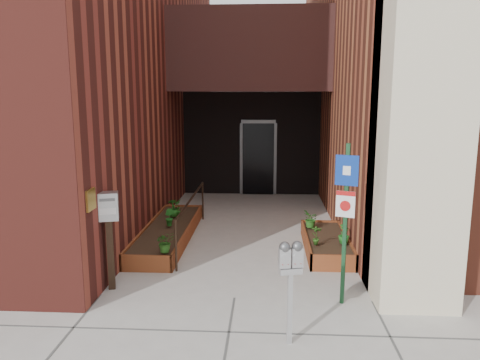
# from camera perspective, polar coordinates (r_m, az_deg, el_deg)

# --- Properties ---
(ground) EXTENTS (80.00, 80.00, 0.00)m
(ground) POSITION_cam_1_polar(r_m,az_deg,el_deg) (7.07, -0.70, -14.20)
(ground) COLOR #9E9991
(ground) RESTS_ON ground
(architecture) EXTENTS (20.00, 14.60, 10.00)m
(architecture) POSITION_cam_1_polar(r_m,az_deg,el_deg) (13.47, 0.61, 19.17)
(architecture) COLOR maroon
(architecture) RESTS_ON ground
(planter_left) EXTENTS (0.90, 3.60, 0.30)m
(planter_left) POSITION_cam_1_polar(r_m,az_deg,el_deg) (9.74, -8.76, -6.45)
(planter_left) COLOR maroon
(planter_left) RESTS_ON ground
(planter_right) EXTENTS (0.80, 2.20, 0.30)m
(planter_right) POSITION_cam_1_polar(r_m,az_deg,el_deg) (9.13, 10.45, -7.67)
(planter_right) COLOR maroon
(planter_right) RESTS_ON ground
(handrail) EXTENTS (0.04, 3.34, 0.90)m
(handrail) POSITION_cam_1_polar(r_m,az_deg,el_deg) (9.44, -5.95, -3.07)
(handrail) COLOR black
(handrail) RESTS_ON ground
(parking_meter) EXTENTS (0.30, 0.17, 1.28)m
(parking_meter) POSITION_cam_1_polar(r_m,az_deg,el_deg) (5.56, 6.18, -10.27)
(parking_meter) COLOR #B3B2B5
(parking_meter) RESTS_ON ground
(sign_post) EXTENTS (0.30, 0.13, 2.29)m
(sign_post) POSITION_cam_1_polar(r_m,az_deg,el_deg) (6.60, 12.75, -3.28)
(sign_post) COLOR #153C20
(sign_post) RESTS_ON ground
(payment_dropbox) EXTENTS (0.35, 0.29, 1.51)m
(payment_dropbox) POSITION_cam_1_polar(r_m,az_deg,el_deg) (7.29, -15.71, -4.71)
(payment_dropbox) COLOR black
(payment_dropbox) RESTS_ON ground
(shrub_left_a) EXTENTS (0.44, 0.44, 0.35)m
(shrub_left_a) POSITION_cam_1_polar(r_m,az_deg,el_deg) (8.09, -9.10, -7.47)
(shrub_left_a) COLOR #255618
(shrub_left_a) RESTS_ON planter_left
(shrub_left_b) EXTENTS (0.26, 0.26, 0.34)m
(shrub_left_b) POSITION_cam_1_polar(r_m,az_deg,el_deg) (9.65, -8.68, -4.53)
(shrub_left_b) COLOR #1E631C
(shrub_left_b) RESTS_ON planter_left
(shrub_left_c) EXTENTS (0.26, 0.26, 0.38)m
(shrub_left_c) POSITION_cam_1_polar(r_m,az_deg,el_deg) (10.34, -8.14, -3.37)
(shrub_left_c) COLOR #1E611B
(shrub_left_c) RESTS_ON planter_left
(shrub_left_d) EXTENTS (0.25, 0.25, 0.37)m
(shrub_left_d) POSITION_cam_1_polar(r_m,az_deg,el_deg) (10.38, -7.58, -3.35)
(shrub_left_d) COLOR #1E5518
(shrub_left_d) RESTS_ON planter_left
(shrub_right_a) EXTENTS (0.27, 0.27, 0.35)m
(shrub_right_a) POSITION_cam_1_polar(r_m,az_deg,el_deg) (8.63, 12.55, -6.45)
(shrub_right_a) COLOR #1C631C
(shrub_right_a) RESTS_ON planter_right
(shrub_right_b) EXTENTS (0.23, 0.23, 0.36)m
(shrub_right_b) POSITION_cam_1_polar(r_m,az_deg,el_deg) (8.47, 9.30, -6.64)
(shrub_right_b) COLOR #2A5919
(shrub_right_b) RESTS_ON planter_right
(shrub_right_c) EXTENTS (0.34, 0.34, 0.35)m
(shrub_right_c) POSITION_cam_1_polar(r_m,az_deg,el_deg) (9.51, 8.63, -4.72)
(shrub_right_c) COLOR #27631C
(shrub_right_c) RESTS_ON planter_right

